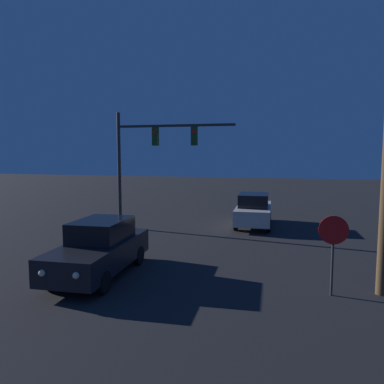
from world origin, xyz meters
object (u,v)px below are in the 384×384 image
traffic_signal_mast (149,150)px  car_near (100,248)px  stop_sign (333,240)px  car_far (254,210)px

traffic_signal_mast → car_near: bearing=-81.8°
car_near → stop_sign: size_ratio=2.13×
car_near → traffic_signal_mast: traffic_signal_mast is taller
car_far → traffic_signal_mast: size_ratio=0.77×
car_far → stop_sign: (2.91, -9.33, 0.68)m
car_near → car_far: (4.02, 9.30, 0.00)m
car_far → traffic_signal_mast: 6.33m
traffic_signal_mast → stop_sign: bearing=-42.0°
car_near → car_far: bearing=-115.7°
car_near → car_far: 10.14m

